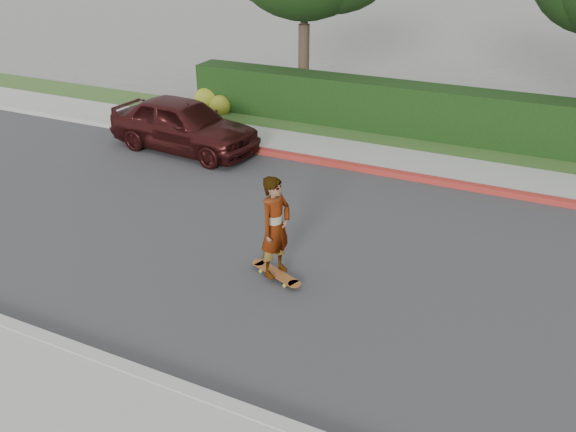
# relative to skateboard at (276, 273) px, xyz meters

# --- Properties ---
(ground) EXTENTS (120.00, 120.00, 0.00)m
(ground) POSITION_rel_skateboard_xyz_m (3.86, 1.11, -0.10)
(ground) COLOR slate
(ground) RESTS_ON ground
(road) EXTENTS (60.00, 8.00, 0.01)m
(road) POSITION_rel_skateboard_xyz_m (3.86, 1.11, -0.10)
(road) COLOR #2D2D30
(road) RESTS_ON ground
(curb_far) EXTENTS (60.00, 0.20, 0.15)m
(curb_far) POSITION_rel_skateboard_xyz_m (3.86, 5.21, -0.03)
(curb_far) COLOR #9E9E99
(curb_far) RESTS_ON ground
(curb_red_section) EXTENTS (12.00, 0.21, 0.15)m
(curb_red_section) POSITION_rel_skateboard_xyz_m (-1.14, 5.21, -0.02)
(curb_red_section) COLOR maroon
(curb_red_section) RESTS_ON ground
(sidewalk_far) EXTENTS (60.00, 1.60, 0.12)m
(sidewalk_far) POSITION_rel_skateboard_xyz_m (3.86, 6.11, -0.04)
(sidewalk_far) COLOR gray
(sidewalk_far) RESTS_ON ground
(planting_strip) EXTENTS (60.00, 1.60, 0.10)m
(planting_strip) POSITION_rel_skateboard_xyz_m (3.86, 7.71, -0.05)
(planting_strip) COLOR #2D4C1E
(planting_strip) RESTS_ON ground
(hedge) EXTENTS (15.00, 1.00, 1.50)m
(hedge) POSITION_rel_skateboard_xyz_m (0.86, 8.31, 0.65)
(hedge) COLOR black
(hedge) RESTS_ON ground
(flowering_shrub) EXTENTS (1.40, 1.00, 0.90)m
(flowering_shrub) POSITION_rel_skateboard_xyz_m (-6.15, 7.85, 0.23)
(flowering_shrub) COLOR #2D4C19
(flowering_shrub) RESTS_ON ground
(skateboard) EXTENTS (1.16, 0.64, 0.11)m
(skateboard) POSITION_rel_skateboard_xyz_m (0.00, 0.00, 0.00)
(skateboard) COLOR gold
(skateboard) RESTS_ON ground
(skateboarder) EXTENTS (0.58, 0.75, 1.82)m
(skateboarder) POSITION_rel_skateboard_xyz_m (0.00, 0.00, 0.93)
(skateboarder) COLOR white
(skateboarder) RESTS_ON skateboard
(car_maroon) EXTENTS (4.39, 2.08, 1.45)m
(car_maroon) POSITION_rel_skateboard_xyz_m (-5.00, 4.61, 0.62)
(car_maroon) COLOR #371211
(car_maroon) RESTS_ON ground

